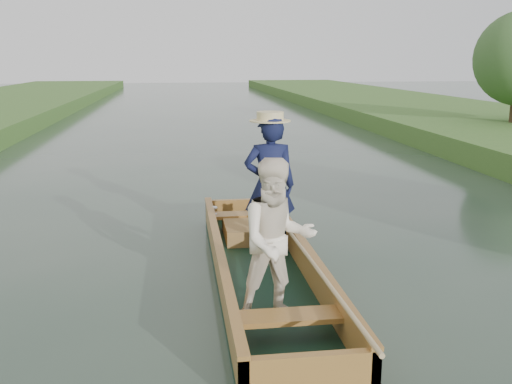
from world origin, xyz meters
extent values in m
plane|color=#283D30|center=(0.00, 0.00, 0.00)|extent=(120.00, 120.00, 0.00)
cube|color=black|center=(0.00, 0.00, 0.04)|extent=(1.10, 5.00, 0.08)
cube|color=#A16F32|center=(-0.51, 0.00, 0.24)|extent=(0.08, 5.00, 0.32)
cube|color=#A16F32|center=(0.51, 0.00, 0.24)|extent=(0.08, 5.00, 0.32)
cube|color=#A16F32|center=(0.00, 2.46, 0.24)|extent=(1.10, 0.08, 0.32)
cube|color=#A16F32|center=(0.00, -2.46, 0.24)|extent=(1.10, 0.08, 0.32)
cube|color=#A16F32|center=(-0.51, 0.00, 0.42)|extent=(0.10, 5.00, 0.04)
cube|color=#A16F32|center=(0.51, 0.00, 0.42)|extent=(0.10, 5.00, 0.04)
cube|color=#A16F32|center=(0.00, 1.90, 0.30)|extent=(0.94, 0.30, 0.05)
cube|color=#A16F32|center=(0.00, -1.60, 0.30)|extent=(0.94, 0.30, 0.05)
imported|color=#111638|center=(0.20, 0.79, 0.99)|extent=(0.69, 0.48, 1.81)
cylinder|color=beige|center=(0.20, 0.79, 1.85)|extent=(0.52, 0.52, 0.12)
imported|color=white|center=(-0.03, -1.15, 0.88)|extent=(0.84, 0.69, 1.60)
cube|color=#A86B36|center=(0.09, 1.46, 0.19)|extent=(0.85, 0.90, 0.22)
sphere|color=tan|center=(0.37, 1.36, 0.41)|extent=(0.20, 0.20, 0.20)
sphere|color=tan|center=(0.37, 1.35, 0.56)|extent=(0.15, 0.15, 0.15)
sphere|color=tan|center=(0.32, 1.35, 0.62)|extent=(0.06, 0.06, 0.06)
sphere|color=tan|center=(0.42, 1.35, 0.62)|extent=(0.06, 0.06, 0.06)
sphere|color=tan|center=(0.37, 1.29, 0.54)|extent=(0.06, 0.06, 0.06)
sphere|color=tan|center=(0.28, 1.34, 0.44)|extent=(0.07, 0.07, 0.07)
sphere|color=tan|center=(0.46, 1.34, 0.44)|extent=(0.07, 0.07, 0.07)
sphere|color=tan|center=(0.32, 1.33, 0.32)|extent=(0.08, 0.08, 0.08)
sphere|color=tan|center=(0.42, 1.33, 0.32)|extent=(0.08, 0.08, 0.08)
cylinder|color=silver|center=(-0.44, 1.90, 0.33)|extent=(0.07, 0.07, 0.01)
cylinder|color=silver|center=(-0.44, 1.90, 0.37)|extent=(0.01, 0.01, 0.08)
ellipsoid|color=silver|center=(-0.44, 1.90, 0.43)|extent=(0.09, 0.09, 0.05)
cylinder|color=tan|center=(0.43, -0.56, 0.46)|extent=(0.04, 4.49, 0.20)
camera|label=1|loc=(-0.94, -6.27, 2.57)|focal=40.00mm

